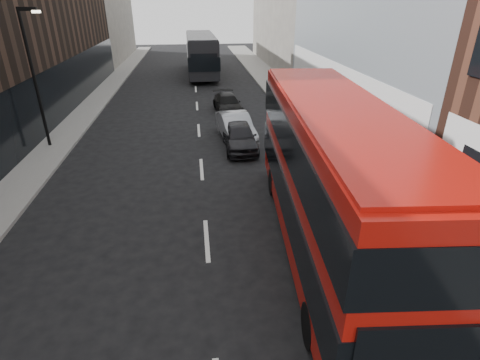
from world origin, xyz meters
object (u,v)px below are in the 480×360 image
object	(u,v)px
red_bus	(331,173)
car_c	(228,104)
car_b	(235,127)
car_a	(240,136)
grey_bus	(201,53)
street_lamp	(34,71)

from	to	relation	value
red_bus	car_c	xyz separation A→B (m)	(-1.64, 16.84, -2.08)
car_b	car_c	size ratio (longest dim) A/B	1.07
car_a	car_b	world-z (taller)	car_b
grey_bus	car_c	world-z (taller)	grey_bus
red_bus	car_c	world-z (taller)	red_bus
street_lamp	red_bus	xyz separation A→B (m)	(12.07, -10.84, -1.47)
grey_bus	car_b	distance (m)	21.37
street_lamp	car_b	size ratio (longest dim) A/B	1.51
red_bus	car_a	size ratio (longest dim) A/B	2.89
car_c	car_a	bearing A→B (deg)	-95.14
grey_bus	red_bus	bearing A→B (deg)	-85.52
street_lamp	grey_bus	bearing A→B (deg)	67.03
red_bus	grey_bus	xyz separation A→B (m)	(-3.05, 32.13, -0.51)
red_bus	street_lamp	bearing A→B (deg)	142.85
red_bus	car_c	distance (m)	17.05
car_a	car_c	size ratio (longest dim) A/B	0.98
red_bus	grey_bus	bearing A→B (deg)	100.21
car_a	street_lamp	bearing A→B (deg)	171.90
red_bus	car_a	xyz separation A→B (m)	(-1.67, 9.40, -1.98)
grey_bus	car_c	bearing A→B (deg)	-85.66
car_a	car_c	world-z (taller)	car_a
street_lamp	red_bus	distance (m)	16.29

